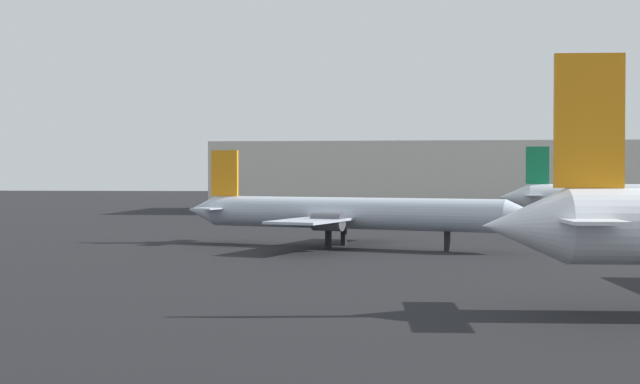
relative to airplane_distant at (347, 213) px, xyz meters
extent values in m
cone|color=silver|center=(9.85, -32.44, 0.98)|extent=(3.75, 3.44, 3.26)
cube|color=silver|center=(12.11, -32.33, 1.31)|extent=(2.60, 7.82, 0.15)
cube|color=orange|center=(12.57, -32.30, 5.48)|extent=(2.95, 0.43, 5.73)
cylinder|color=#B2BCCC|center=(0.30, -0.10, 0.02)|extent=(25.15, 10.47, 2.61)
cone|color=#B2BCCC|center=(13.83, -4.54, 0.02)|extent=(3.55, 3.38, 2.61)
cone|color=#B2BCCC|center=(-13.23, 4.34, 0.02)|extent=(3.55, 3.38, 2.61)
cube|color=#B2BCCC|center=(-0.92, 0.30, -0.38)|extent=(9.72, 18.82, 0.20)
cube|color=#B2BCCC|center=(-11.47, 3.77, 0.28)|extent=(4.03, 7.19, 0.13)
cube|color=orange|center=(-11.08, 3.64, 3.34)|extent=(2.58, 1.06, 4.04)
cylinder|color=#4C4C54|center=(0.91, 3.39, -0.51)|extent=(2.81, 2.18, 1.48)
cylinder|color=#4C4C54|center=(-1.28, -3.27, -0.51)|extent=(2.81, 2.18, 1.48)
cube|color=black|center=(8.09, -2.65, -2.06)|extent=(0.52, 0.52, 1.53)
cube|color=black|center=(-0.40, 1.87, -2.06)|extent=(0.52, 0.52, 1.53)
cube|color=black|center=(-1.43, -1.26, -2.06)|extent=(0.52, 0.52, 1.53)
cylinder|color=silver|center=(29.62, 24.99, 0.62)|extent=(22.24, 6.47, 3.11)
cone|color=silver|center=(17.05, 26.95, 0.62)|extent=(3.86, 3.61, 3.11)
cube|color=silver|center=(28.53, 25.16, 0.16)|extent=(6.70, 20.57, 0.19)
cube|color=silver|center=(19.13, 26.63, 0.94)|extent=(2.92, 6.89, 0.13)
cube|color=#147F4C|center=(19.53, 26.57, 4.27)|extent=(2.55, 0.63, 4.18)
cylinder|color=#4C4C54|center=(29.78, 28.86, 0.00)|extent=(2.58, 1.78, 1.43)
cylinder|color=#4C4C54|center=(28.59, 21.26, 0.00)|extent=(2.58, 1.78, 1.43)
cube|color=black|center=(28.78, 26.73, -1.88)|extent=(0.45, 0.45, 1.89)
cube|color=black|center=(28.29, 23.59, -1.88)|extent=(0.45, 0.45, 1.89)
cube|color=beige|center=(12.17, 68.66, 2.73)|extent=(74.19, 27.00, 11.11)
camera|label=1|loc=(4.77, -68.83, 3.16)|focal=46.90mm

